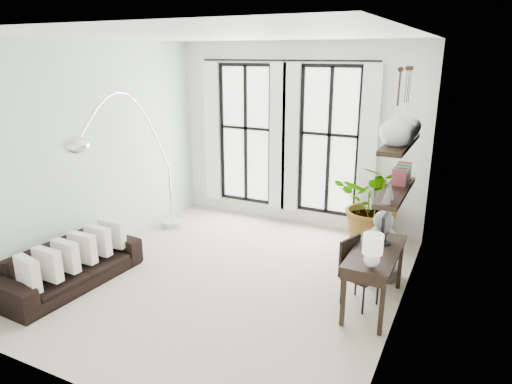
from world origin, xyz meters
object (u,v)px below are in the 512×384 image
Objects in this scene: plant at (375,204)px; sofa at (71,265)px; arc_lamp at (128,129)px; desk_chair at (356,267)px; desk at (375,255)px; buddha at (381,249)px.

sofa is at bearing -136.34° from plant.
arc_lamp reaches higher than plant.
plant reaches higher than desk_chair.
sofa is 4.61m from plant.
desk is 0.95m from buddha.
desk is at bearing -78.02° from plant.
sofa is 4.21m from buddha.
desk_chair is at bearing 168.77° from desk.
sofa is 1.41× the size of plant.
plant is at bearing 115.42° from desk_chair.
desk_chair is 0.87× the size of buddha.
buddha reaches higher than desk_chair.
arc_lamp reaches higher than desk_chair.
sofa is 3.95m from desk.
sofa is 1.53× the size of desk.
buddha reaches higher than sofa.
desk is 1.51× the size of desk_chair.
desk is (3.75, 1.18, 0.42)m from sofa.
desk_chair is 3.72m from arc_lamp.
plant is (3.32, 3.17, 0.40)m from sofa.
buddha is at bearing -72.87° from plant.
desk is 3.85m from arc_lamp.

